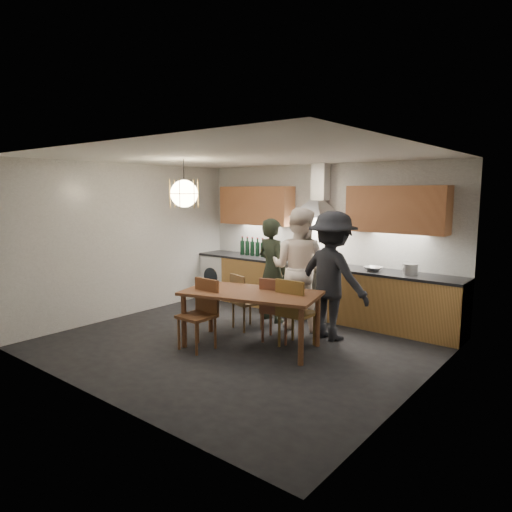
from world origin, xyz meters
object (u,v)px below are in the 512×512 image
Objects in this scene: person_left at (272,270)px; mixing_bowl at (373,269)px; wine_bottles at (255,247)px; person_mid at (299,268)px; person_right at (332,276)px; chair_front at (201,309)px; dining_table at (251,298)px; stock_pot at (410,269)px; chair_back_left at (243,298)px.

person_left is 1.61m from mixing_bowl.
mixing_bowl is 0.39× the size of wine_bottles.
person_mid reaches higher than person_right.
chair_front is 2.76m from wine_bottles.
person_mid reaches higher than dining_table.
wine_bottles is at bearing 177.04° from mixing_bowl.
stock_pot is (0.57, 0.05, 0.04)m from mixing_bowl.
wine_bottles reaches higher than chair_front.
mixing_bowl is (0.22, 0.90, 0.01)m from person_right.
wine_bottles is (-1.57, 0.86, 0.13)m from person_mid.
chair_back_left is 0.92× the size of chair_front.
chair_back_left is 2.09m from mixing_bowl.
dining_table is 1.21m from person_mid.
chair_back_left is at bearing 97.90° from person_left.
stock_pot is (0.79, 0.95, 0.05)m from person_right.
mixing_bowl is (1.45, 0.70, 0.08)m from person_left.
person_mid is at bearing -170.97° from person_left.
person_right is at bearing -24.55° from wine_bottles.
wine_bottles is at bearing 178.46° from stock_pot.
chair_front is 4.26× the size of stock_pot.
wine_bottles is (-2.47, 0.13, 0.14)m from mixing_bowl.
person_mid is 8.46× the size of stock_pot.
person_right is 2.60× the size of wine_bottles.
chair_front is 3.39× the size of mixing_bowl.
mixing_bowl is (1.50, 1.38, 0.44)m from chair_back_left.
chair_back_left is at bearing -57.28° from wine_bottles.
stock_pot is at bearing -163.29° from person_mid.
dining_table is 2.47m from stock_pot.
chair_back_left is 0.99m from person_mid.
mixing_bowl is (0.90, 1.92, 0.25)m from dining_table.
chair_back_left is at bearing 96.47° from chair_front.
person_mid reaches higher than chair_front.
wine_bottles is at bearing 112.05° from dining_table.
chair_back_left is at bearing -145.47° from stock_pot.
person_mid is (-0.00, 1.18, 0.25)m from dining_table.
person_left is 7.63× the size of stock_pot.
chair_front is 0.51× the size of person_right.
chair_front is at bearing -154.40° from dining_table.
stock_pot is at bearing -128.00° from chair_back_left.
person_right is at bearing 51.96° from chair_front.
chair_front is 1.92m from person_right.
mixing_bowl is 1.26× the size of stock_pot.
dining_table is at bearing 42.26° from chair_front.
person_left is 6.07× the size of mixing_bowl.
chair_front reaches higher than dining_table.
person_mid is at bearing 74.67° from dining_table.
dining_table is 1.07× the size of person_mid.
person_right reaches higher than dining_table.
dining_table is 2.61m from wine_bottles.
person_left reaches higher than chair_back_left.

